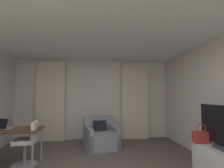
% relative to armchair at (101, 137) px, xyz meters
% --- Properties ---
extents(wall_window, '(5.12, 0.06, 2.60)m').
position_rel_armchair_xyz_m(wall_window, '(-0.21, 0.94, 1.02)').
color(wall_window, silver).
rests_on(wall_window, ground).
extents(ceiling, '(5.12, 6.12, 0.06)m').
position_rel_armchair_xyz_m(ceiling, '(-0.21, -2.09, 2.35)').
color(ceiling, white).
rests_on(ceiling, wall_left).
extents(curtain_left_panel, '(0.90, 0.06, 2.50)m').
position_rel_armchair_xyz_m(curtain_left_panel, '(-1.58, 0.81, 0.97)').
color(curtain_left_panel, beige).
rests_on(curtain_left_panel, ground).
extents(curtain_right_panel, '(0.90, 0.06, 2.50)m').
position_rel_armchair_xyz_m(curtain_right_panel, '(1.17, 0.81, 0.97)').
color(curtain_right_panel, beige).
rests_on(curtain_right_panel, ground).
extents(armchair, '(1.01, 1.01, 0.81)m').
position_rel_armchair_xyz_m(armchair, '(0.00, 0.00, 0.00)').
color(armchair, gray).
rests_on(armchair, ground).
extents(desk, '(1.29, 0.63, 0.73)m').
position_rel_armchair_xyz_m(desk, '(-1.95, -1.00, 0.39)').
color(desk, '#4C3828').
rests_on(desk, ground).
extents(desk_chair, '(0.48, 0.48, 0.88)m').
position_rel_armchair_xyz_m(desk_chair, '(-1.53, -1.05, 0.11)').
color(desk_chair, gray).
rests_on(desk_chair, ground).
extents(laptop, '(0.37, 0.32, 0.22)m').
position_rel_armchair_xyz_m(laptop, '(-2.06, -0.95, 0.50)').
color(laptop, '#ADADB2').
rests_on(laptop, desk).
extents(tv_flatscreen, '(0.20, 1.12, 0.73)m').
position_rel_armchair_xyz_m(tv_flatscreen, '(1.98, -2.03, 0.59)').
color(tv_flatscreen, '#333338').
rests_on(tv_flatscreen, tv_console).
extents(handbag_primary, '(0.30, 0.14, 0.37)m').
position_rel_armchair_xyz_m(handbag_primary, '(1.85, -1.60, 0.35)').
color(handbag_primary, '#B73833').
rests_on(handbag_primary, tv_console).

